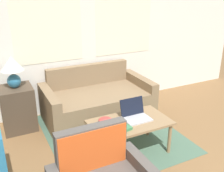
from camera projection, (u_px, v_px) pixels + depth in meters
name	position (u px, v px, depth m)	size (l,w,h in m)	color
wall_back	(92.00, 33.00, 4.46)	(6.42, 0.06, 2.60)	white
rug	(111.00, 132.00, 3.94)	(1.83, 2.08, 0.01)	#476651
couch	(97.00, 101.00, 4.36)	(1.73, 0.94, 0.81)	#846B4C
side_table	(18.00, 108.00, 3.95)	(0.47, 0.47, 0.68)	#4C3D2D
table_lamp	(12.00, 68.00, 3.72)	(0.33, 0.33, 0.47)	teal
coffee_table	(130.00, 125.00, 3.34)	(1.02, 0.59, 0.46)	#8E704C
laptop	(135.00, 114.00, 3.38)	(0.34, 0.29, 0.24)	#B7B7BC
cup_navy	(109.00, 127.00, 3.09)	(0.08, 0.08, 0.11)	#B23D38
snack_bowl	(105.00, 120.00, 3.30)	(0.18, 0.18, 0.06)	#B23D38
book_red	(123.00, 128.00, 3.14)	(0.20, 0.19, 0.04)	#3D7A4C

